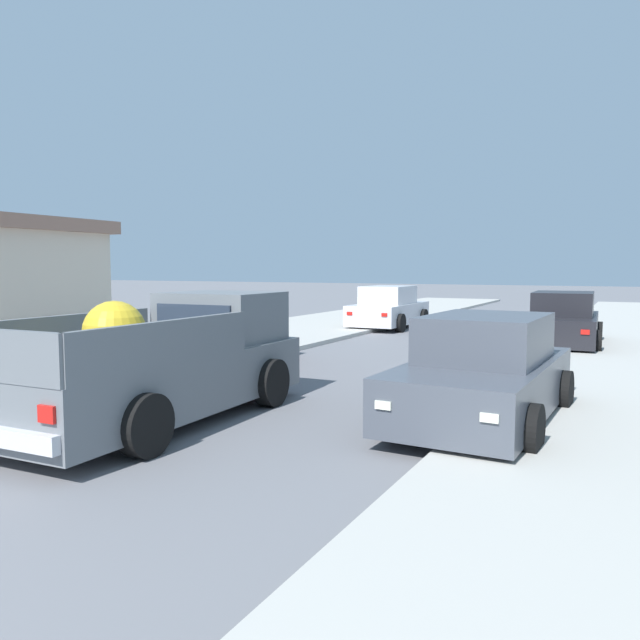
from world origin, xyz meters
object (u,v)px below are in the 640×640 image
object	(u,v)px
pickup_truck	(167,364)
car_right_mid	(211,335)
car_right_far	(389,308)
car_right_near	(484,373)
car_left_near	(563,321)

from	to	relation	value
pickup_truck	car_right_mid	size ratio (longest dim) A/B	1.21
pickup_truck	car_right_far	distance (m)	14.34
car_right_near	car_right_far	size ratio (longest dim) A/B	1.01
car_left_near	car_right_far	distance (m)	6.89
car_left_near	car_right_far	world-z (taller)	same
pickup_truck	car_left_near	world-z (taller)	pickup_truck
car_left_near	car_right_mid	world-z (taller)	same
car_right_far	pickup_truck	bearing A→B (deg)	-82.09
pickup_truck	car_right_mid	bearing A→B (deg)	119.51
car_right_near	car_right_mid	bearing A→B (deg)	160.94
car_right_mid	car_left_near	bearing A→B (deg)	47.66
car_left_near	car_right_near	bearing A→B (deg)	-90.64
car_right_near	car_right_far	xyz separation A→B (m)	(-6.15, 12.36, 0.00)
pickup_truck	car_right_mid	xyz separation A→B (m)	(-2.31, 4.08, -0.09)
car_left_near	car_right_far	bearing A→B (deg)	155.14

